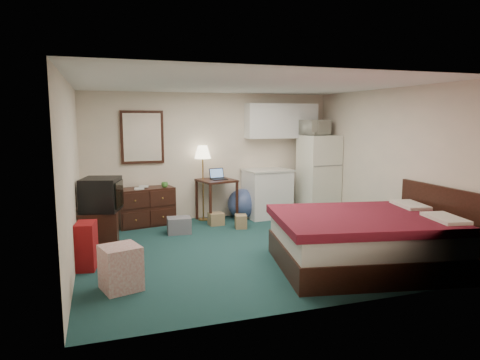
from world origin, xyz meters
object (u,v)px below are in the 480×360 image
object	(u,v)px
tv_stand	(98,229)
fridge	(318,176)
dresser	(145,207)
kitchen_counter	(267,194)
desk	(217,200)
floor_lamp	(203,183)
suitcase	(86,246)
bed	(363,241)

from	to	relation	value
tv_stand	fridge	bearing A→B (deg)	16.33
dresser	kitchen_counter	distance (m)	2.45
desk	fridge	world-z (taller)	fridge
floor_lamp	suitcase	bearing A→B (deg)	-133.68
desk	bed	size ratio (longest dim) A/B	0.37
suitcase	tv_stand	bearing A→B (deg)	90.36
bed	desk	bearing A→B (deg)	120.69
floor_lamp	kitchen_counter	distance (m)	1.34
floor_lamp	kitchen_counter	size ratio (longest dim) A/B	1.55
desk	tv_stand	distance (m)	2.51
kitchen_counter	tv_stand	size ratio (longest dim) A/B	1.48
floor_lamp	fridge	size ratio (longest dim) A/B	0.89
bed	tv_stand	bearing A→B (deg)	159.44
bed	tv_stand	world-z (taller)	bed
dresser	kitchen_counter	world-z (taller)	kitchen_counter
fridge	bed	xyz separation A→B (m)	(-0.93, -2.97, -0.47)
fridge	tv_stand	size ratio (longest dim) A/B	2.58
desk	floor_lamp	bearing A→B (deg)	140.05
kitchen_counter	fridge	bearing A→B (deg)	-17.24
floor_lamp	bed	size ratio (longest dim) A/B	0.66
tv_stand	suitcase	xyz separation A→B (m)	(-0.15, -0.96, 0.02)
desk	tv_stand	world-z (taller)	desk
floor_lamp	fridge	distance (m)	2.38
dresser	fridge	xyz separation A→B (m)	(3.48, -0.30, 0.48)
tv_stand	suitcase	distance (m)	0.97
tv_stand	dresser	bearing A→B (deg)	59.35
suitcase	floor_lamp	bearing A→B (deg)	55.60
bed	dresser	bearing A→B (deg)	138.61
bed	fridge	bearing A→B (deg)	83.22
dresser	desk	size ratio (longest dim) A/B	1.28
kitchen_counter	tv_stand	distance (m)	3.49
dresser	suitcase	world-z (taller)	dresser
dresser	bed	world-z (taller)	bed
fridge	dresser	bearing A→B (deg)	171.82
desk	suitcase	bearing A→B (deg)	-151.89
kitchen_counter	fridge	world-z (taller)	fridge
fridge	suitcase	xyz separation A→B (m)	(-4.48, -1.87, -0.52)
dresser	tv_stand	size ratio (longest dim) A/B	1.62
fridge	desk	bearing A→B (deg)	170.02
fridge	kitchen_counter	bearing A→B (deg)	164.43
kitchen_counter	dresser	bearing A→B (deg)	173.36
desk	bed	world-z (taller)	desk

